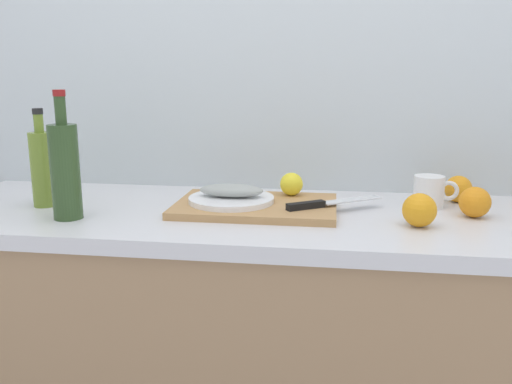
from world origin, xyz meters
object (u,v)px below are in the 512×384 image
at_px(chef_knife, 323,203).
at_px(coffee_mug_1, 430,192).
at_px(fish_fillet, 231,190).
at_px(cutting_board, 256,206).
at_px(wine_bottle, 65,169).
at_px(white_plate, 231,199).
at_px(lemon_0, 291,184).
at_px(olive_oil_bottle, 42,167).

height_order(chef_knife, coffee_mug_1, coffee_mug_1).
bearing_deg(fish_fillet, cutting_board, 2.69).
bearing_deg(wine_bottle, coffee_mug_1, 15.16).
relative_size(cutting_board, chef_knife, 1.72).
height_order(white_plate, fish_fillet, fish_fillet).
xyz_separation_m(lemon_0, olive_oil_bottle, (-0.69, -0.15, 0.06)).
height_order(olive_oil_bottle, wine_bottle, wine_bottle).
bearing_deg(coffee_mug_1, cutting_board, -168.57).
height_order(cutting_board, fish_fillet, fish_fillet).
bearing_deg(coffee_mug_1, lemon_0, 178.87).
xyz_separation_m(chef_knife, coffee_mug_1, (0.30, 0.12, 0.02)).
distance_m(cutting_board, lemon_0, 0.14).
bearing_deg(wine_bottle, olive_oil_bottle, 138.23).
bearing_deg(chef_knife, olive_oil_bottle, 147.97).
xyz_separation_m(chef_knife, olive_oil_bottle, (-0.79, -0.02, 0.08)).
xyz_separation_m(white_plate, olive_oil_bottle, (-0.53, -0.04, 0.08)).
height_order(white_plate, olive_oil_bottle, olive_oil_bottle).
bearing_deg(coffee_mug_1, white_plate, -169.65).
xyz_separation_m(white_plate, fish_fillet, (0.00, -0.00, 0.03)).
bearing_deg(white_plate, lemon_0, 34.25).
xyz_separation_m(fish_fillet, olive_oil_bottle, (-0.53, -0.04, 0.06)).
xyz_separation_m(cutting_board, white_plate, (-0.07, -0.00, 0.02)).
relative_size(fish_fillet, coffee_mug_1, 1.44).
height_order(fish_fillet, coffee_mug_1, coffee_mug_1).
bearing_deg(chef_knife, white_plate, 142.41).
xyz_separation_m(lemon_0, wine_bottle, (-0.56, -0.27, 0.08)).
xyz_separation_m(fish_fillet, lemon_0, (0.16, 0.11, 0.00)).
height_order(chef_knife, lemon_0, lemon_0).
height_order(white_plate, coffee_mug_1, coffee_mug_1).
height_order(wine_bottle, coffee_mug_1, wine_bottle).
bearing_deg(white_plate, cutting_board, 2.69).
height_order(fish_fillet, wine_bottle, wine_bottle).
relative_size(white_plate, lemon_0, 3.54).
bearing_deg(olive_oil_bottle, fish_fillet, 4.34).
height_order(cutting_board, wine_bottle, wine_bottle).
bearing_deg(olive_oil_bottle, lemon_0, 12.12).
relative_size(fish_fillet, wine_bottle, 0.54).
xyz_separation_m(fish_fillet, chef_knife, (0.25, -0.02, -0.02)).
relative_size(olive_oil_bottle, coffee_mug_1, 2.23).
bearing_deg(coffee_mug_1, fish_fillet, -169.65).
relative_size(wine_bottle, coffee_mug_1, 2.67).
bearing_deg(lemon_0, white_plate, -145.75).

